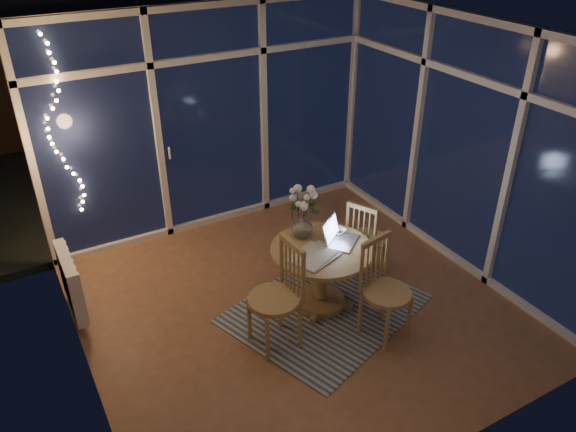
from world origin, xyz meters
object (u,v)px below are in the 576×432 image
Objects in this scene: laptop at (343,231)px; flower_vase at (302,227)px; dining_table at (321,276)px; chair_front at (387,291)px; chair_left at (274,297)px; chair_right at (367,237)px.

flower_vase is at bearing 96.64° from laptop.
laptop is (0.23, -0.01, 0.46)m from dining_table.
chair_front is 1.04m from flower_vase.
dining_table is 0.51m from laptop.
chair_right is (1.35, 0.47, -0.06)m from chair_left.
laptop is at bearing -45.95° from flower_vase.
chair_right is at bearing -6.35° from flower_vase.
flower_vase is (-0.75, 0.08, 0.30)m from chair_right.
chair_right is 4.43× the size of flower_vase.
flower_vase is at bearing 129.75° from chair_left.
flower_vase is (-0.05, 0.28, 0.44)m from dining_table.
chair_front is 0.72m from laptop.
chair_left is 1.43m from chair_right.
chair_right is 0.96m from chair_front.
laptop reaches higher than dining_table.
chair_front is at bearing -67.48° from dining_table.
dining_table is at bearing 139.90° from laptop.
chair_front is at bearing -70.74° from flower_vase.
dining_table is 0.74m from chair_left.
chair_front reaches higher than flower_vase.
dining_table is at bearing 79.24° from chair_right.
chair_left is at bearing 146.50° from chair_front.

